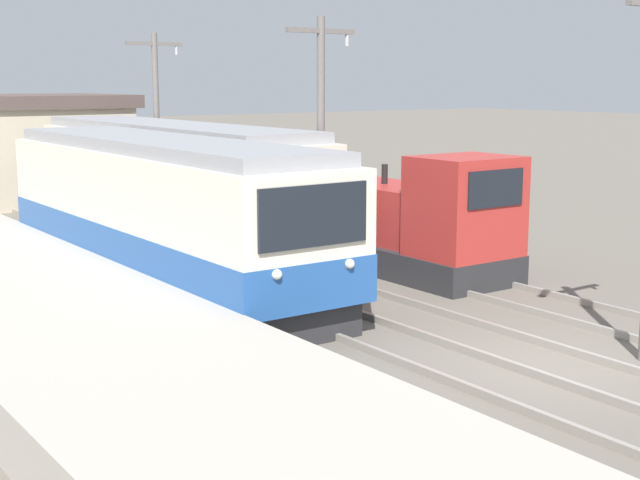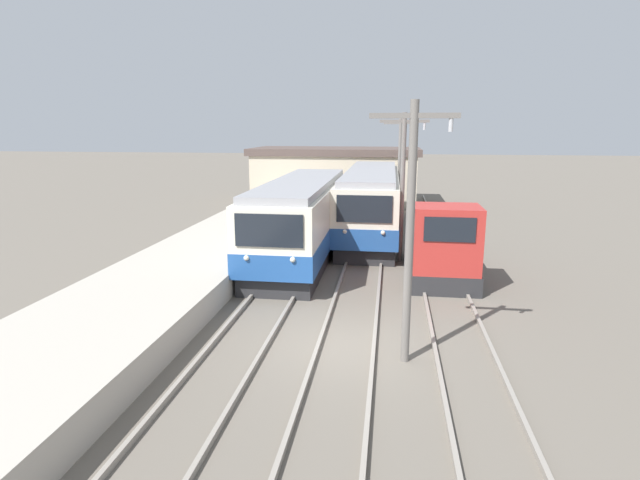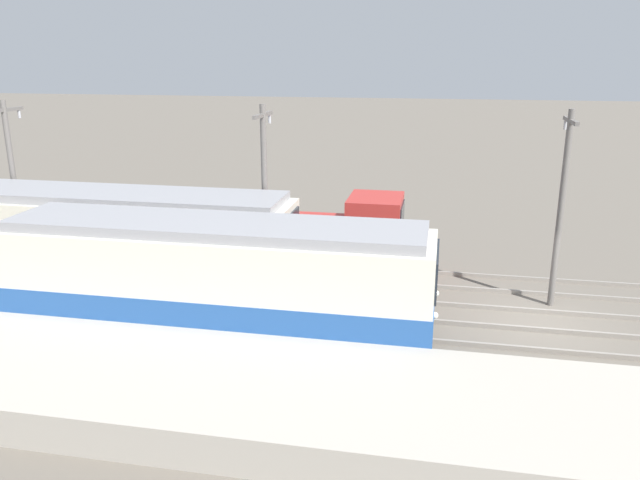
# 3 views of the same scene
# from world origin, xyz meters

# --- Properties ---
(ground_plane) EXTENTS (200.00, 200.00, 0.00)m
(ground_plane) POSITION_xyz_m (0.00, 0.00, 0.00)
(ground_plane) COLOR #665E54
(platform_left) EXTENTS (4.50, 54.00, 0.87)m
(platform_left) POSITION_xyz_m (-6.25, 0.00, 0.44)
(platform_left) COLOR #ADA599
(platform_left) RESTS_ON ground
(track_left) EXTENTS (1.54, 60.00, 0.14)m
(track_left) POSITION_xyz_m (-2.60, 0.00, 0.07)
(track_left) COLOR gray
(track_left) RESTS_ON ground
(track_center) EXTENTS (1.54, 60.00, 0.14)m
(track_center) POSITION_xyz_m (0.20, 0.00, 0.07)
(track_center) COLOR gray
(track_center) RESTS_ON ground
(track_right) EXTENTS (1.54, 60.00, 0.14)m
(track_right) POSITION_xyz_m (3.20, 0.00, 0.07)
(track_right) COLOR gray
(track_right) RESTS_ON ground
(commuter_train_left) EXTENTS (2.84, 12.18, 3.43)m
(commuter_train_left) POSITION_xyz_m (-2.60, 9.07, 1.60)
(commuter_train_left) COLOR #28282B
(commuter_train_left) RESTS_ON ground
(commuter_train_center) EXTENTS (2.84, 13.69, 3.48)m
(commuter_train_center) POSITION_xyz_m (0.20, 14.41, 1.63)
(commuter_train_center) COLOR #28282B
(commuter_train_center) RESTS_ON ground
(shunting_locomotive) EXTENTS (2.40, 5.84, 3.00)m
(shunting_locomotive) POSITION_xyz_m (3.20, 6.91, 1.21)
(shunting_locomotive) COLOR #28282B
(shunting_locomotive) RESTS_ON ground
(catenary_mast_near) EXTENTS (2.00, 0.20, 6.25)m
(catenary_mast_near) POSITION_xyz_m (1.71, -0.64, 3.43)
(catenary_mast_near) COLOR slate
(catenary_mast_near) RESTS_ON ground
(catenary_mast_mid) EXTENTS (2.00, 0.20, 6.25)m
(catenary_mast_mid) POSITION_xyz_m (1.71, 8.86, 3.43)
(catenary_mast_mid) COLOR slate
(catenary_mast_mid) RESTS_ON ground
(catenary_mast_far) EXTENTS (2.00, 0.20, 6.25)m
(catenary_mast_far) POSITION_xyz_m (1.71, 18.37, 3.43)
(catenary_mast_far) COLOR slate
(catenary_mast_far) RESTS_ON ground
(station_building) EXTENTS (12.60, 6.30, 4.15)m
(station_building) POSITION_xyz_m (-2.98, 26.00, 2.10)
(station_building) COLOR beige
(station_building) RESTS_ON ground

